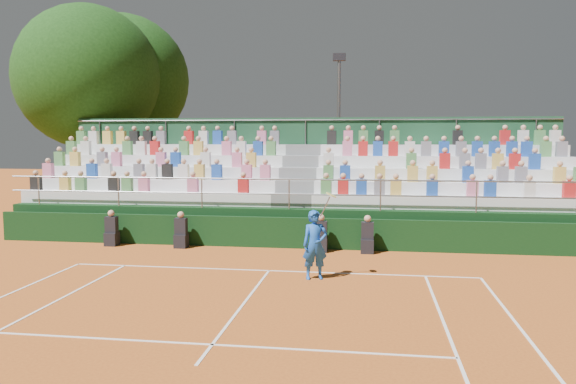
# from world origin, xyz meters

# --- Properties ---
(ground) EXTENTS (90.00, 90.00, 0.00)m
(ground) POSITION_xyz_m (0.00, 0.00, 0.00)
(ground) COLOR #B8591E
(ground) RESTS_ON ground
(courtside_wall) EXTENTS (20.00, 0.15, 1.00)m
(courtside_wall) POSITION_xyz_m (0.00, 3.20, 0.50)
(courtside_wall) COLOR black
(courtside_wall) RESTS_ON ground
(line_officials) EXTENTS (8.81, 0.40, 1.19)m
(line_officials) POSITION_xyz_m (-1.37, 2.75, 0.48)
(line_officials) COLOR black
(line_officials) RESTS_ON ground
(grandstand) EXTENTS (20.00, 5.20, 4.40)m
(grandstand) POSITION_xyz_m (-0.00, 6.44, 1.09)
(grandstand) COLOR black
(grandstand) RESTS_ON ground
(tennis_player) EXTENTS (0.90, 0.59, 2.22)m
(tennis_player) POSITION_xyz_m (1.31, -0.68, 0.88)
(tennis_player) COLOR blue
(tennis_player) RESTS_ON ground
(tree_west) EXTENTS (6.85, 6.85, 9.90)m
(tree_west) POSITION_xyz_m (-10.86, 11.08, 6.47)
(tree_west) COLOR #3D2816
(tree_west) RESTS_ON ground
(tree_east) EXTENTS (6.91, 6.91, 10.06)m
(tree_east) POSITION_xyz_m (-10.39, 13.94, 6.59)
(tree_east) COLOR #3D2816
(tree_east) RESTS_ON ground
(floodlight_mast) EXTENTS (0.60, 0.25, 7.60)m
(floodlight_mast) POSITION_xyz_m (1.11, 12.80, 4.46)
(floodlight_mast) COLOR gray
(floodlight_mast) RESTS_ON ground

